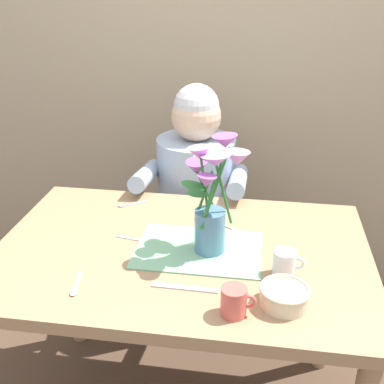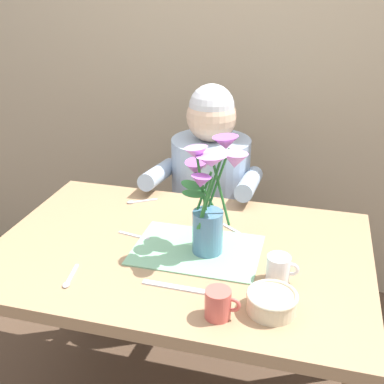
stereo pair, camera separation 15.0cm
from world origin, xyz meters
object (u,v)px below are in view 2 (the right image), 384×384
object	(u,v)px
dinner_knife	(175,287)
tea_cup	(279,269)
coffee_cup	(219,304)
flower_vase	(210,195)
ceramic_bowl	(272,301)
seated_person	(210,211)

from	to	relation	value
dinner_knife	tea_cup	world-z (taller)	tea_cup
tea_cup	coffee_cup	xyz separation A→B (m)	(-0.13, -0.20, 0.00)
flower_vase	ceramic_bowl	distance (m)	0.37
flower_vase	coffee_cup	world-z (taller)	flower_vase
flower_vase	dinner_knife	world-z (taller)	flower_vase
seated_person	flower_vase	xyz separation A→B (m)	(0.13, -0.61, 0.38)
seated_person	ceramic_bowl	size ratio (longest dim) A/B	8.35
ceramic_bowl	dinner_knife	bearing A→B (deg)	173.69
ceramic_bowl	coffee_cup	size ratio (longest dim) A/B	1.46
dinner_knife	tea_cup	size ratio (longest dim) A/B	2.04
tea_cup	coffee_cup	world-z (taller)	same
seated_person	tea_cup	world-z (taller)	seated_person
dinner_knife	coffee_cup	distance (m)	0.17
ceramic_bowl	dinner_knife	xyz separation A→B (m)	(-0.27, 0.03, -0.03)
ceramic_bowl	tea_cup	size ratio (longest dim) A/B	1.46
dinner_knife	ceramic_bowl	bearing A→B (deg)	-5.37
seated_person	coffee_cup	distance (m)	0.97
flower_vase	coffee_cup	bearing A→B (deg)	-72.43
tea_cup	coffee_cup	bearing A→B (deg)	-123.69
ceramic_bowl	tea_cup	xyz separation A→B (m)	(0.00, 0.14, 0.01)
tea_cup	ceramic_bowl	bearing A→B (deg)	-91.35
ceramic_bowl	dinner_knife	world-z (taller)	ceramic_bowl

